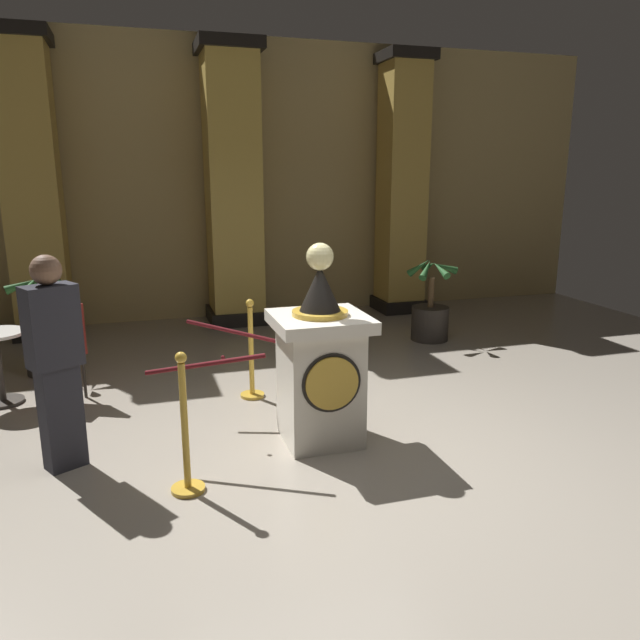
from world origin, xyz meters
TOP-DOWN VIEW (x-y plane):
  - ground_plane at (0.00, 0.00)m, footprint 12.08×12.08m
  - back_wall at (0.00, 5.13)m, footprint 12.08×0.16m
  - pedestal_clock at (-0.02, 0.24)m, footprint 0.76×0.76m
  - stanchion_near at (-0.38, 1.41)m, footprint 0.24×0.24m
  - stanchion_far at (-1.17, -0.30)m, footprint 0.24×0.24m
  - velvet_rope at (-0.78, 0.55)m, footprint 1.27×1.28m
  - column_left at (-2.65, 4.62)m, footprint 0.82×0.82m
  - column_right at (2.65, 4.62)m, footprint 0.75×0.75m
  - column_centre_rear at (0.00, 4.62)m, footprint 0.89×0.89m
  - potted_palm_left at (-2.42, 2.82)m, footprint 0.74×0.69m
  - potted_palm_right at (2.30, 2.82)m, footprint 0.65×0.70m
  - bystander_guest at (-2.03, 0.34)m, footprint 0.42×0.37m
  - cafe_chair_red at (-2.17, 1.86)m, footprint 0.53×0.53m

SIDE VIEW (x-z plane):
  - ground_plane at x=0.00m, z-range 0.00..0.00m
  - potted_palm_right at x=2.30m, z-range -0.23..0.90m
  - stanchion_near at x=-0.38m, z-range -0.15..0.85m
  - stanchion_far at x=-1.17m, z-range -0.16..0.87m
  - potted_palm_left at x=-2.42m, z-range -0.22..0.96m
  - cafe_chair_red at x=-2.17m, z-range 0.09..1.05m
  - pedestal_clock at x=-0.02m, z-range -0.17..1.49m
  - velvet_rope at x=-0.78m, z-range 0.68..0.90m
  - bystander_guest at x=-2.03m, z-range 0.05..1.68m
  - column_left at x=-2.65m, z-range -0.01..3.94m
  - column_right at x=2.65m, z-range -0.01..3.94m
  - column_centre_rear at x=0.00m, z-range -0.01..3.94m
  - back_wall at x=0.00m, z-range 0.00..4.12m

